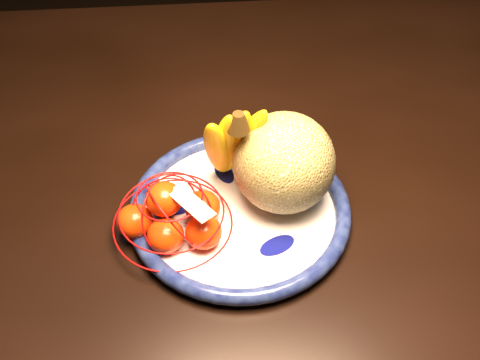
{
  "coord_description": "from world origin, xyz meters",
  "views": [
    {
      "loc": [
        0.06,
        -0.74,
        1.49
      ],
      "look_at": [
        0.04,
        -0.13,
        0.85
      ],
      "focal_mm": 45.0,
      "sensor_mm": 36.0,
      "label": 1
    }
  ],
  "objects_px": {
    "dining_table": "(203,180)",
    "banana_bunch": "(230,141)",
    "fruit_bowl": "(240,210)",
    "cantaloupe": "(284,163)",
    "mandarin_bag": "(172,216)"
  },
  "relations": [
    {
      "from": "cantaloupe",
      "to": "banana_bunch",
      "type": "bearing_deg",
      "value": 163.03
    },
    {
      "from": "fruit_bowl",
      "to": "cantaloupe",
      "type": "relative_size",
      "value": 2.23
    },
    {
      "from": "mandarin_bag",
      "to": "dining_table",
      "type": "bearing_deg",
      "value": 82.65
    },
    {
      "from": "fruit_bowl",
      "to": "mandarin_bag",
      "type": "bearing_deg",
      "value": -158.19
    },
    {
      "from": "dining_table",
      "to": "mandarin_bag",
      "type": "relative_size",
      "value": 7.51
    },
    {
      "from": "cantaloupe",
      "to": "mandarin_bag",
      "type": "relative_size",
      "value": 0.68
    },
    {
      "from": "fruit_bowl",
      "to": "dining_table",
      "type": "bearing_deg",
      "value": 114.8
    },
    {
      "from": "dining_table",
      "to": "cantaloupe",
      "type": "relative_size",
      "value": 10.98
    },
    {
      "from": "dining_table",
      "to": "banana_bunch",
      "type": "xyz_separation_m",
      "value": [
        0.06,
        -0.1,
        0.19
      ]
    },
    {
      "from": "dining_table",
      "to": "banana_bunch",
      "type": "relative_size",
      "value": 8.85
    },
    {
      "from": "fruit_bowl",
      "to": "banana_bunch",
      "type": "xyz_separation_m",
      "value": [
        -0.02,
        0.05,
        0.09
      ]
    },
    {
      "from": "fruit_bowl",
      "to": "cantaloupe",
      "type": "distance_m",
      "value": 0.1
    },
    {
      "from": "cantaloupe",
      "to": "banana_bunch",
      "type": "xyz_separation_m",
      "value": [
        -0.08,
        0.02,
        0.02
      ]
    },
    {
      "from": "dining_table",
      "to": "mandarin_bag",
      "type": "distance_m",
      "value": 0.23
    },
    {
      "from": "dining_table",
      "to": "cantaloupe",
      "type": "bearing_deg",
      "value": -49.23
    }
  ]
}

